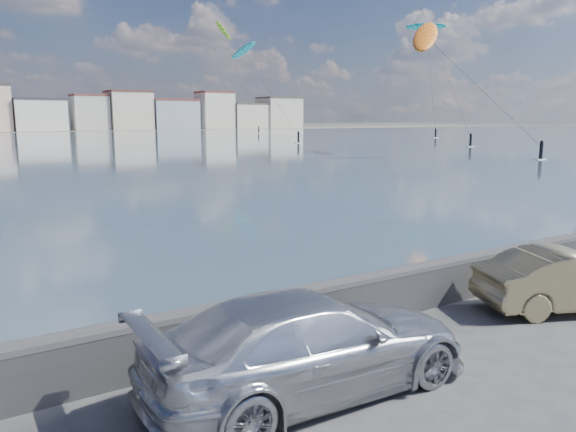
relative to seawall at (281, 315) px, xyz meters
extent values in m
plane|color=#333335|center=(0.00, -2.70, -0.58)|extent=(700.00, 700.00, 0.00)
cube|color=#28282B|center=(0.00, 0.00, -0.13)|extent=(400.00, 0.35, 0.90)
cylinder|color=#28282B|center=(0.00, 0.00, 0.32)|extent=(400.00, 0.36, 0.36)
cube|color=white|center=(25.50, 183.30, 4.17)|extent=(15.00, 12.00, 9.50)
cube|color=#2D2D33|center=(25.50, 183.30, 9.22)|extent=(15.30, 12.24, 0.60)
cube|color=beige|center=(41.00, 183.30, 4.92)|extent=(11.00, 9.00, 11.00)
cube|color=brown|center=(41.00, 183.30, 10.72)|extent=(11.22, 9.18, 0.60)
cube|color=beige|center=(54.00, 183.30, 5.67)|extent=(14.00, 11.00, 12.50)
cube|color=#562D23|center=(54.00, 183.30, 12.22)|extent=(14.28, 11.22, 0.60)
cube|color=#9EA8B7|center=(69.50, 183.30, 4.42)|extent=(16.00, 12.00, 10.00)
cube|color=brown|center=(69.50, 183.30, 9.72)|extent=(16.32, 12.24, 0.60)
cube|color=silver|center=(86.00, 183.30, 5.92)|extent=(12.00, 10.00, 13.00)
cube|color=brown|center=(86.00, 183.30, 12.72)|extent=(12.24, 10.20, 0.60)
cube|color=silver|center=(99.50, 183.30, 3.92)|extent=(14.00, 11.00, 9.00)
cube|color=#4C423D|center=(99.50, 183.30, 8.72)|extent=(14.28, 11.22, 0.60)
cube|color=beige|center=(114.00, 183.30, 5.17)|extent=(15.00, 12.00, 11.50)
cube|color=#4C423D|center=(114.00, 183.30, 11.22)|extent=(15.30, 12.24, 0.60)
imported|color=#BABCC2|center=(-0.61, -1.83, 0.21)|extent=(5.51, 2.37, 1.58)
imported|color=tan|center=(6.53, -1.88, 0.11)|extent=(4.43, 2.99, 1.38)
ellipsoid|color=#8CD826|center=(66.30, 135.60, 27.14)|extent=(7.08, 5.33, 5.51)
cube|color=white|center=(69.56, 122.17, -0.53)|extent=(1.40, 0.42, 0.08)
cylinder|color=black|center=(69.56, 122.17, 0.37)|extent=(0.36, 0.36, 1.70)
sphere|color=black|center=(69.56, 122.17, 1.27)|extent=(0.28, 0.28, 0.28)
cylinder|color=black|center=(67.93, 128.89, 13.93)|extent=(3.30, 13.47, 26.44)
ellipsoid|color=orange|center=(45.58, 40.52, 13.13)|extent=(9.02, 8.16, 5.53)
cube|color=white|center=(47.36, 25.64, -0.53)|extent=(1.40, 0.42, 0.08)
cylinder|color=black|center=(47.36, 25.64, 0.37)|extent=(0.36, 0.36, 1.70)
sphere|color=black|center=(47.36, 25.64, 1.27)|extent=(0.28, 0.28, 0.28)
cylinder|color=black|center=(46.47, 33.08, 6.92)|extent=(1.82, 14.91, 12.43)
ellipsoid|color=#19BFBF|center=(88.32, 81.74, 23.07)|extent=(6.33, 9.60, 2.30)
cube|color=white|center=(85.17, 74.65, -0.53)|extent=(1.40, 0.42, 0.08)
cylinder|color=black|center=(85.17, 74.65, 0.37)|extent=(0.36, 0.36, 1.70)
sphere|color=black|center=(85.17, 74.65, 1.27)|extent=(0.28, 0.28, 0.28)
cylinder|color=black|center=(86.75, 78.20, 11.89)|extent=(3.19, 7.12, 22.36)
ellipsoid|color=#19BFBF|center=(45.29, 85.23, 15.73)|extent=(3.30, 9.28, 3.42)
cube|color=white|center=(47.23, 69.88, -0.53)|extent=(1.40, 0.42, 0.08)
cylinder|color=black|center=(47.23, 69.88, 0.37)|extent=(0.36, 0.36, 1.70)
sphere|color=black|center=(47.23, 69.88, 1.27)|extent=(0.28, 0.28, 0.28)
cylinder|color=black|center=(46.26, 77.56, 8.23)|extent=(1.97, 15.37, 15.04)
cube|color=white|center=(61.93, 46.47, -0.53)|extent=(1.40, 0.42, 0.08)
cylinder|color=black|center=(61.93, 46.47, 0.37)|extent=(0.36, 0.36, 1.70)
sphere|color=black|center=(61.93, 46.47, 1.27)|extent=(0.28, 0.28, 0.28)
cylinder|color=black|center=(61.88, 54.45, 15.28)|extent=(0.13, 15.99, 29.14)
camera|label=1|loc=(-5.39, -8.63, 3.70)|focal=35.00mm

